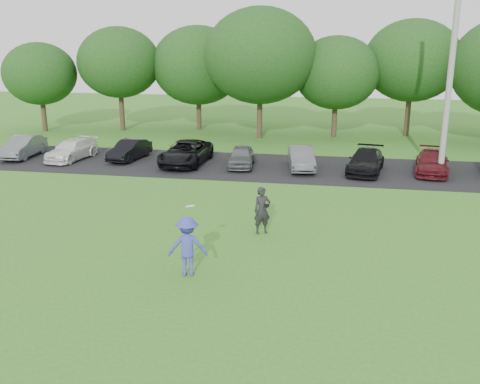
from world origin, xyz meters
name	(u,v)px	position (x,y,z in m)	size (l,w,h in m)	color
ground	(219,266)	(0.00, 0.00, 0.00)	(100.00, 100.00, 0.00)	#357220
parking_lot	(273,167)	(0.00, 13.00, 0.01)	(32.00, 6.50, 0.03)	black
utility_pole	(452,63)	(8.27, 12.23, 5.44)	(0.28, 0.28, 10.89)	gray
frisbee_player	(188,246)	(-0.72, -0.76, 0.87)	(1.23, 0.87, 2.12)	#3B40A8
camera_bystander	(262,210)	(0.87, 3.00, 0.83)	(0.72, 0.63, 1.65)	black
parked_cars	(262,156)	(-0.56, 12.92, 0.60)	(30.15, 4.57, 1.26)	slate
tree_row	(314,64)	(1.51, 22.76, 4.91)	(42.39, 9.85, 8.64)	#38281C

